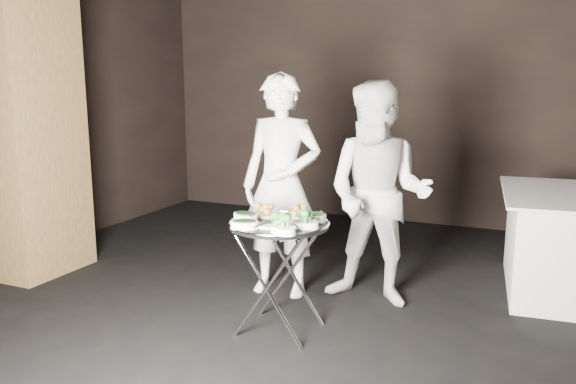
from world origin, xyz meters
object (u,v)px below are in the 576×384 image
at_px(tray_stand, 279,272).
at_px(waiter_right, 378,195).
at_px(serving_tray, 279,224).
at_px(waiter_left, 281,185).

height_order(tray_stand, waiter_right, waiter_right).
xyz_separation_m(tray_stand, serving_tray, (0.00, 0.00, 0.34)).
relative_size(tray_stand, waiter_left, 0.43).
relative_size(serving_tray, waiter_left, 0.38).
distance_m(tray_stand, waiter_left, 0.88).
xyz_separation_m(waiter_left, waiter_right, (0.76, 0.09, -0.03)).
bearing_deg(tray_stand, serving_tray, 10.62).
bearing_deg(waiter_left, waiter_right, 2.58).
distance_m(serving_tray, waiter_left, 0.76).
height_order(tray_stand, waiter_left, waiter_left).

